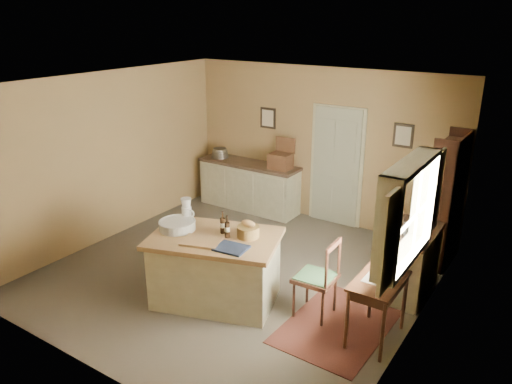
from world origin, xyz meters
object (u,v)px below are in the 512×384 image
sideboard (250,184)px  shelving_unit (449,200)px  work_island (215,267)px  writing_desk (379,288)px  desk_chair (315,278)px  right_cabinet (410,262)px

sideboard → shelving_unit: (3.63, -0.20, 0.50)m
work_island → writing_desk: (2.03, 0.35, 0.18)m
desk_chair → work_island: bearing=-163.6°
sideboard → desk_chair: bearing=-43.2°
writing_desk → shelving_unit: 2.40m
work_island → desk_chair: (1.22, 0.41, 0.02)m
writing_desk → desk_chair: (-0.80, 0.06, -0.16)m
writing_desk → shelving_unit: bearing=86.3°
work_island → desk_chair: bearing=0.3°
desk_chair → shelving_unit: 2.55m
work_island → shelving_unit: size_ratio=0.94×
work_island → writing_desk: 2.06m
work_island → writing_desk: bearing=-8.4°
right_cabinet → shelving_unit: (0.15, 1.17, 0.52)m
work_island → shelving_unit: 3.52m
work_island → desk_chair: work_island is taller
writing_desk → shelving_unit: (0.15, 2.37, 0.32)m
sideboard → shelving_unit: size_ratio=1.01×
work_island → sideboard: work_island is taller
writing_desk → desk_chair: bearing=175.9°
desk_chair → sideboard: bearing=134.6°
sideboard → desk_chair: sideboard is taller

